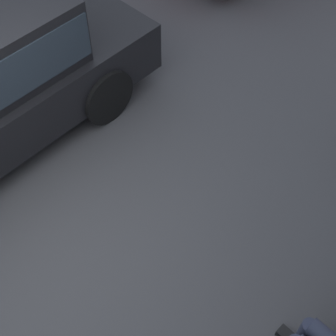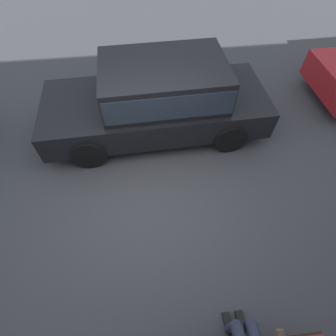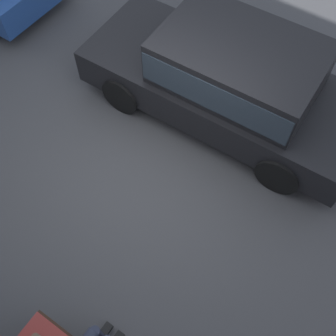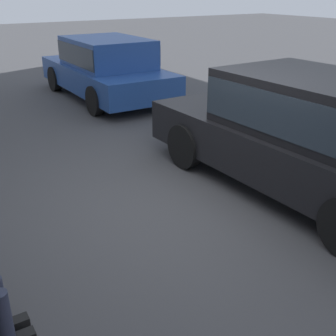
% 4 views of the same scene
% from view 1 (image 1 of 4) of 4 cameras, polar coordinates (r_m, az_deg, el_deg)
% --- Properties ---
extents(ground_plane, '(60.00, 60.00, 0.00)m').
position_cam_1_polar(ground_plane, '(5.10, -15.13, -8.53)').
color(ground_plane, '#424244').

